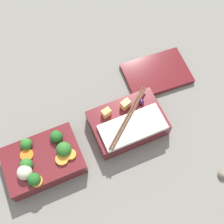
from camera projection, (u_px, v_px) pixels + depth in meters
ground_plane at (85, 150)px, 0.84m from camera, size 3.00×3.00×0.00m
bento_tray_vegetable at (43, 160)px, 0.79m from camera, size 0.19×0.14×0.08m
bento_tray_rice at (128, 123)px, 0.84m from camera, size 0.19×0.14×0.07m
bento_lid at (157, 73)px, 0.94m from camera, size 0.20×0.14×0.01m
pebble_0 at (222, 175)px, 0.80m from camera, size 0.02×0.02×0.02m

